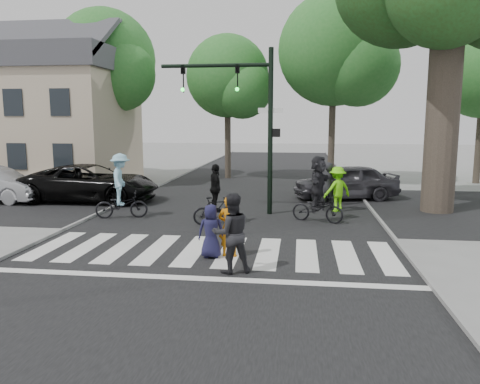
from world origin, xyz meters
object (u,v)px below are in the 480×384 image
(pedestrian_child, at_px, (211,231))
(pedestrian_adult, at_px, (231,233))
(car_suv, at_px, (90,183))
(car_grey, at_px, (346,182))
(pedestrian_woman, at_px, (229,227))
(traffic_signal, at_px, (247,108))
(cyclist_mid, at_px, (216,200))
(cyclist_left, at_px, (121,190))
(cyclist_right, at_px, (318,193))

(pedestrian_child, bearing_deg, pedestrian_adult, 116.92)
(car_suv, height_order, car_grey, car_suv)
(pedestrian_adult, relative_size, car_grey, 0.40)
(pedestrian_child, height_order, pedestrian_adult, pedestrian_adult)
(pedestrian_woman, xyz_separation_m, car_grey, (3.77, 9.32, -0.01))
(traffic_signal, distance_m, pedestrian_adult, 7.50)
(pedestrian_woman, relative_size, pedestrian_child, 1.14)
(traffic_signal, distance_m, cyclist_mid, 3.73)
(pedestrian_woman, bearing_deg, car_suv, -44.25)
(traffic_signal, bearing_deg, car_grey, 43.21)
(cyclist_left, bearing_deg, cyclist_mid, -8.82)
(pedestrian_child, distance_m, car_grey, 10.37)
(pedestrian_woman, relative_size, car_grey, 0.34)
(pedestrian_woman, xyz_separation_m, pedestrian_child, (-0.44, -0.16, -0.09))
(pedestrian_child, bearing_deg, cyclist_left, -51.87)
(pedestrian_woman, distance_m, cyclist_mid, 3.80)
(pedestrian_adult, distance_m, cyclist_mid, 5.08)
(pedestrian_adult, relative_size, cyclist_mid, 0.91)
(pedestrian_child, height_order, cyclist_left, cyclist_left)
(pedestrian_child, relative_size, cyclist_left, 0.60)
(car_suv, bearing_deg, traffic_signal, -104.48)
(pedestrian_woman, relative_size, cyclist_right, 0.69)
(pedestrian_child, height_order, car_suv, car_suv)
(pedestrian_woman, distance_m, pedestrian_adult, 1.29)
(car_grey, bearing_deg, pedestrian_adult, -32.91)
(cyclist_mid, bearing_deg, car_suv, 148.72)
(pedestrian_child, relative_size, cyclist_mid, 0.68)
(cyclist_mid, relative_size, car_grey, 0.45)
(traffic_signal, relative_size, cyclist_right, 2.64)
(traffic_signal, bearing_deg, pedestrian_child, -92.58)
(pedestrian_child, xyz_separation_m, cyclist_right, (2.82, 4.60, 0.33))
(pedestrian_adult, bearing_deg, cyclist_left, -70.24)
(cyclist_right, bearing_deg, pedestrian_woman, -118.23)
(cyclist_left, distance_m, car_suv, 4.12)
(pedestrian_child, distance_m, cyclist_left, 5.97)
(pedestrian_woman, xyz_separation_m, pedestrian_adult, (0.24, -1.26, 0.14))
(car_suv, bearing_deg, car_grey, -80.12)
(pedestrian_woman, bearing_deg, pedestrian_child, 21.93)
(cyclist_left, height_order, car_suv, cyclist_left)
(traffic_signal, distance_m, cyclist_left, 5.40)
(pedestrian_adult, xyz_separation_m, cyclist_left, (-4.75, 5.46, 0.08))
(pedestrian_woman, xyz_separation_m, cyclist_mid, (-1.01, 3.66, 0.05))
(cyclist_mid, distance_m, car_grey, 7.40)
(traffic_signal, bearing_deg, cyclist_left, -161.97)
(pedestrian_woman, height_order, pedestrian_child, pedestrian_woman)
(cyclist_mid, height_order, car_grey, cyclist_mid)
(pedestrian_child, relative_size, car_suv, 0.24)
(cyclist_left, distance_m, car_grey, 9.73)
(car_suv, bearing_deg, cyclist_right, -107.40)
(traffic_signal, relative_size, car_grey, 1.32)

